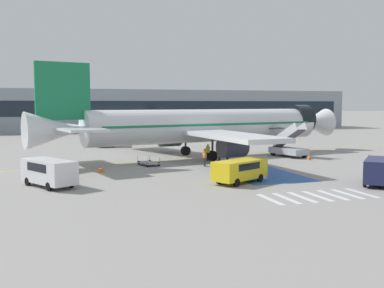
{
  "coord_description": "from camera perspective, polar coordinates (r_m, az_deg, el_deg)",
  "views": [
    {
      "loc": [
        -16.24,
        -50.62,
        6.27
      ],
      "look_at": [
        -1.1,
        -2.25,
        1.76
      ],
      "focal_mm": 42.0,
      "sensor_mm": 36.0,
      "label": 1
    }
  ],
  "objects": [
    {
      "name": "apron_walkway_bar_3",
      "position": [
        32.07,
        15.65,
        -6.38
      ],
      "size": [
        0.44,
        3.6,
        0.01
      ],
      "primitive_type": "cube",
      "color": "silver",
      "rests_on": "ground_plane"
    },
    {
      "name": "traffic_cone_0",
      "position": [
        52.3,
        14.65,
        -1.64
      ],
      "size": [
        0.54,
        0.54,
        0.6
      ],
      "color": "orange",
      "rests_on": "ground_plane"
    },
    {
      "name": "apron_walkway_bar_5",
      "position": [
        33.42,
        19.12,
        -6.01
      ],
      "size": [
        0.44,
        3.6,
        0.01
      ],
      "primitive_type": "cube",
      "color": "silver",
      "rests_on": "ground_plane"
    },
    {
      "name": "ground_crew_0",
      "position": [
        49.89,
        2.03,
        -0.9
      ],
      "size": [
        0.49,
        0.41,
        1.85
      ],
      "rotation": [
        0.0,
        0.0,
        5.79
      ],
      "color": "#191E38",
      "rests_on": "ground_plane"
    },
    {
      "name": "airliner",
      "position": [
        52.82,
        1.67,
        2.31
      ],
      "size": [
        40.05,
        32.58,
        10.38
      ],
      "rotation": [
        0.0,
        0.0,
        -1.34
      ],
      "color": "silver",
      "rests_on": "ground_plane"
    },
    {
      "name": "traffic_cone_2",
      "position": [
        55.24,
        21.46,
        -1.5
      ],
      "size": [
        0.5,
        0.5,
        0.56
      ],
      "color": "orange",
      "rests_on": "ground_plane"
    },
    {
      "name": "fuel_tanker",
      "position": [
        70.04,
        -10.86,
        1.33
      ],
      "size": [
        3.91,
        9.71,
        3.55
      ],
      "rotation": [
        0.0,
        0.0,
        -0.16
      ],
      "color": "#38383D",
      "rests_on": "ground_plane"
    },
    {
      "name": "terminal_building",
      "position": [
        108.1,
        -12.82,
        4.19
      ],
      "size": [
        129.62,
        12.1,
        9.65
      ],
      "color": "#89939E",
      "rests_on": "ground_plane"
    },
    {
      "name": "service_van_1",
      "position": [
        36.06,
        6.1,
        -3.18
      ],
      "size": [
        5.24,
        4.03,
        1.82
      ],
      "rotation": [
        0.0,
        0.0,
        2.07
      ],
      "color": "yellow",
      "rests_on": "ground_plane"
    },
    {
      "name": "apron_walkway_bar_6",
      "position": [
        34.14,
        20.75,
        -5.83
      ],
      "size": [
        0.44,
        3.6,
        0.01
      ],
      "primitive_type": "cube",
      "color": "silver",
      "rests_on": "ground_plane"
    },
    {
      "name": "service_van_0",
      "position": [
        35.87,
        -17.72,
        -3.22
      ],
      "size": [
        4.27,
        5.44,
        2.06
      ],
      "rotation": [
        0.0,
        0.0,
        0.52
      ],
      "color": "silver",
      "rests_on": "ground_plane"
    },
    {
      "name": "service_van_2",
      "position": [
        37.75,
        22.76,
        -2.99
      ],
      "size": [
        4.63,
        4.74,
        2.04
      ],
      "rotation": [
        0.0,
        0.0,
        5.53
      ],
      "color": "#1E234C",
      "rests_on": "ground_plane"
    },
    {
      "name": "ground_crew_2",
      "position": [
        45.28,
        1.62,
        -1.54
      ],
      "size": [
        0.28,
        0.45,
        1.82
      ],
      "rotation": [
        0.0,
        0.0,
        4.82
      ],
      "color": "#2D2D33",
      "rests_on": "ground_plane"
    },
    {
      "name": "traffic_cone_1",
      "position": [
        42.18,
        -11.53,
        -3.11
      ],
      "size": [
        0.61,
        0.61,
        0.68
      ],
      "color": "orange",
      "rests_on": "ground_plane"
    },
    {
      "name": "baggage_cart",
      "position": [
        46.36,
        -5.53,
        -2.4
      ],
      "size": [
        2.05,
        2.87,
        0.87
      ],
      "rotation": [
        0.0,
        0.0,
        0.23
      ],
      "color": "gray",
      "rests_on": "ground_plane"
    },
    {
      "name": "apron_walkway_bar_2",
      "position": [
        31.44,
        13.8,
        -6.57
      ],
      "size": [
        0.44,
        3.6,
        0.01
      ],
      "primitive_type": "cube",
      "color": "silver",
      "rests_on": "ground_plane"
    },
    {
      "name": "apron_walkway_bar_4",
      "position": [
        32.73,
        17.42,
        -6.19
      ],
      "size": [
        0.44,
        3.6,
        0.01
      ],
      "primitive_type": "cube",
      "color": "silver",
      "rests_on": "ground_plane"
    },
    {
      "name": "ground_plane",
      "position": [
        53.53,
        0.41,
        -1.65
      ],
      "size": [
        600.0,
        600.0,
        0.0
      ],
      "primitive_type": "plane",
      "color": "gray"
    },
    {
      "name": "apron_stand_patch_blue",
      "position": [
        40.78,
        8.81,
        -3.82
      ],
      "size": [
        6.11,
        9.83,
        0.01
      ],
      "primitive_type": "cube",
      "color": "#2856A8",
      "rests_on": "ground_plane"
    },
    {
      "name": "boarding_stairs_forward",
      "position": [
        54.93,
        12.12,
        -0.53
      ],
      "size": [
        3.24,
        5.53,
        4.18
      ],
      "rotation": [
        0.0,
        0.0,
        0.23
      ],
      "color": "#ADB2BA",
      "rests_on": "ground_plane"
    },
    {
      "name": "ground_crew_3",
      "position": [
        50.25,
        4.53,
        -0.87
      ],
      "size": [
        0.39,
        0.49,
        1.85
      ],
      "rotation": [
        0.0,
        0.0,
        5.14
      ],
      "color": "#191E38",
      "rests_on": "ground_plane"
    },
    {
      "name": "apron_leadline_yellow",
      "position": [
        53.47,
        2.24,
        -1.65
      ],
      "size": [
        72.38,
        17.12,
        0.01
      ],
      "primitive_type": "cube",
      "rotation": [
        0.0,
        0.0,
        -1.34
      ],
      "color": "gold",
      "rests_on": "ground_plane"
    },
    {
      "name": "apron_walkway_bar_1",
      "position": [
        30.85,
        11.88,
        -6.75
      ],
      "size": [
        0.44,
        3.6,
        0.01
      ],
      "primitive_type": "cube",
      "color": "silver",
      "rests_on": "ground_plane"
    },
    {
      "name": "ground_crew_1",
      "position": [
        46.45,
        3.5,
        -1.39
      ],
      "size": [
        0.33,
        0.47,
        1.8
      ],
      "rotation": [
        0.0,
        0.0,
        1.81
      ],
      "color": "#191E38",
      "rests_on": "ground_plane"
    },
    {
      "name": "apron_walkway_bar_0",
      "position": [
        30.29,
        9.88,
        -6.94
      ],
      "size": [
        0.44,
        3.6,
        0.01
      ],
      "primitive_type": "cube",
      "color": "silver",
      "rests_on": "ground_plane"
    }
  ]
}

